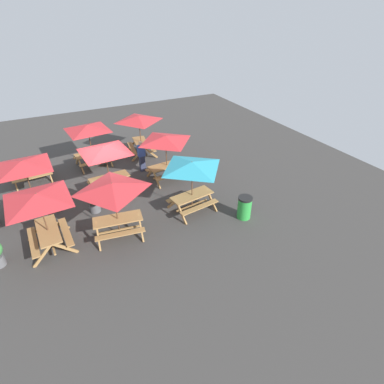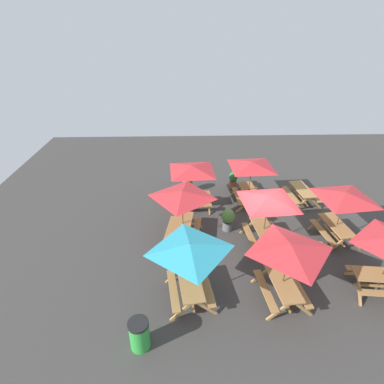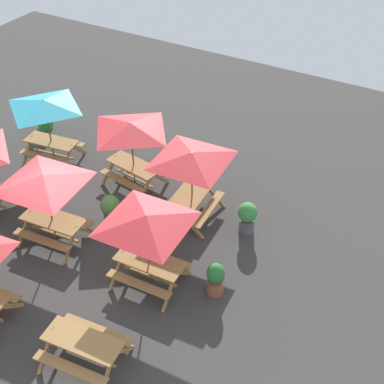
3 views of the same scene
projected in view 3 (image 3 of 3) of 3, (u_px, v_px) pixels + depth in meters
ground_plane at (61, 240)px, 15.28m from camera, size 27.32×27.32×0.00m
picnic_table_0 at (45, 109)px, 17.24m from camera, size 2.26×2.26×2.34m
picnic_table_2 at (192, 161)px, 14.90m from camera, size 2.82×2.82×2.34m
picnic_table_3 at (45, 184)px, 14.08m from camera, size 2.82×2.82×2.34m
picnic_table_4 at (131, 132)px, 16.14m from camera, size 2.28×2.28×2.34m
picnic_table_5 at (147, 225)px, 12.81m from camera, size 2.82×2.82×2.34m
picnic_table_8 at (84, 345)px, 11.81m from camera, size 1.93×1.69×0.81m
trash_bin_green at (44, 116)px, 19.80m from camera, size 0.59×0.59×0.98m
potted_plant_0 at (216, 279)px, 13.45m from camera, size 0.46×0.46×0.98m
potted_plant_1 at (111, 209)px, 15.46m from camera, size 0.58×0.58×1.04m
potted_plant_2 at (247, 216)px, 15.26m from camera, size 0.56×0.56×0.99m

